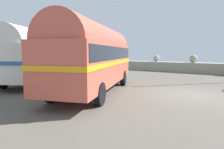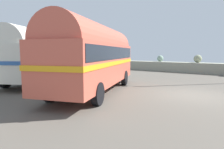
# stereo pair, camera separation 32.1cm
# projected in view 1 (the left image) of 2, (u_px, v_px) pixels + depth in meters

# --- Properties ---
(ground) EXTENTS (32.00, 26.00, 0.02)m
(ground) POSITION_uv_depth(u_px,v_px,m) (191.00, 95.00, 9.93)
(ground) COLOR #5A544B
(breakwater) EXTENTS (31.36, 1.82, 2.22)m
(breakwater) POSITION_uv_depth(u_px,v_px,m) (219.00, 68.00, 19.46)
(breakwater) COLOR gray
(breakwater) RESTS_ON ground
(vintage_coach) EXTENTS (5.28, 8.87, 3.70)m
(vintage_coach) POSITION_uv_depth(u_px,v_px,m) (94.00, 55.00, 10.45)
(vintage_coach) COLOR black
(vintage_coach) RESTS_ON ground
(second_coach) EXTENTS (6.22, 8.67, 3.70)m
(second_coach) POSITION_uv_depth(u_px,v_px,m) (40.00, 54.00, 13.83)
(second_coach) COLOR black
(second_coach) RESTS_ON ground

